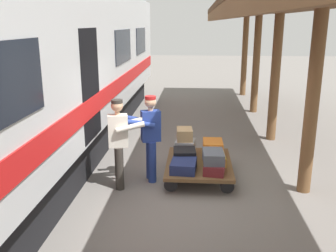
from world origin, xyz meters
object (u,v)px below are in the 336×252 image
(suitcase_orange_carryall, at_px, (213,148))
(train_car, at_px, (10,78))
(suitcase_tan_vintage, at_px, (184,134))
(suitcase_gray_aluminum, at_px, (185,147))
(suitcase_navy_fabric, at_px, (183,166))
(suitcase_yellow_case, at_px, (213,158))
(suitcase_maroon_trunk, at_px, (215,167))
(porter_in_overalls, at_px, (150,136))
(luggage_cart, at_px, (199,164))
(porter_by_door, at_px, (119,141))
(suitcase_black_hardshell, at_px, (184,155))
(suitcase_slate_roller, at_px, (213,157))

(suitcase_orange_carryall, bearing_deg, train_car, 14.70)
(train_car, height_order, suitcase_tan_vintage, train_car)
(suitcase_gray_aluminum, distance_m, suitcase_navy_fabric, 0.98)
(suitcase_gray_aluminum, distance_m, suitcase_yellow_case, 0.76)
(suitcase_navy_fabric, distance_m, suitcase_orange_carryall, 1.14)
(suitcase_maroon_trunk, distance_m, porter_in_overalls, 1.38)
(luggage_cart, height_order, suitcase_tan_vintage, suitcase_tan_vintage)
(suitcase_gray_aluminum, relative_size, suitcase_tan_vintage, 1.01)
(porter_by_door, bearing_deg, suitcase_black_hardshell, -154.10)
(suitcase_black_hardshell, distance_m, suitcase_orange_carryall, 0.76)
(luggage_cart, bearing_deg, suitcase_orange_carryall, -120.90)
(suitcase_gray_aluminum, relative_size, porter_in_overalls, 0.26)
(suitcase_yellow_case, height_order, suitcase_tan_vintage, suitcase_tan_vintage)
(luggage_cart, height_order, porter_in_overalls, porter_in_overalls)
(train_car, relative_size, suitcase_black_hardshell, 37.97)
(suitcase_gray_aluminum, xyz_separation_m, suitcase_orange_carryall, (-0.58, 0.00, -0.00))
(train_car, relative_size, suitcase_slate_roller, 32.49)
(suitcase_yellow_case, xyz_separation_m, suitcase_navy_fabric, (0.58, 0.49, 0.01))
(suitcase_yellow_case, xyz_separation_m, suitcase_orange_carryall, (0.00, -0.49, 0.05))
(luggage_cart, relative_size, suitcase_black_hardshell, 3.72)
(suitcase_orange_carryall, height_order, porter_by_door, porter_by_door)
(suitcase_maroon_trunk, distance_m, suitcase_orange_carryall, 0.98)
(suitcase_black_hardshell, xyz_separation_m, suitcase_orange_carryall, (-0.58, -0.49, 0.02))
(luggage_cart, bearing_deg, suitcase_gray_aluminum, -59.10)
(suitcase_yellow_case, relative_size, porter_by_door, 0.37)
(suitcase_black_hardshell, height_order, suitcase_orange_carryall, suitcase_orange_carryall)
(luggage_cart, relative_size, suitcase_yellow_case, 2.82)
(suitcase_slate_roller, xyz_separation_m, porter_by_door, (1.75, 0.12, 0.31))
(train_car, xyz_separation_m, luggage_cart, (-3.49, -0.50, -1.78))
(suitcase_gray_aluminum, bearing_deg, suitcase_orange_carryall, 180.00)
(suitcase_slate_roller, bearing_deg, suitcase_black_hardshell, -39.64)
(suitcase_maroon_trunk, bearing_deg, suitcase_slate_roller, -43.65)
(suitcase_yellow_case, height_order, porter_in_overalls, porter_in_overalls)
(train_car, bearing_deg, suitcase_orange_carryall, -165.30)
(suitcase_navy_fabric, height_order, suitcase_tan_vintage, suitcase_tan_vintage)
(suitcase_gray_aluminum, height_order, porter_by_door, porter_by_door)
(luggage_cart, xyz_separation_m, suitcase_black_hardshell, (0.29, 0.00, 0.18))
(train_car, distance_m, suitcase_black_hardshell, 3.61)
(suitcase_yellow_case, relative_size, suitcase_orange_carryall, 1.12)
(train_car, distance_m, suitcase_tan_vintage, 3.59)
(suitcase_maroon_trunk, bearing_deg, suitcase_yellow_case, -90.00)
(suitcase_black_hardshell, relative_size, porter_in_overalls, 0.28)
(suitcase_black_hardshell, distance_m, porter_in_overalls, 0.84)
(train_car, height_order, porter_in_overalls, train_car)
(suitcase_black_hardshell, bearing_deg, suitcase_slate_roller, 140.36)
(porter_in_overalls, bearing_deg, porter_by_door, 35.03)
(porter_in_overalls, xyz_separation_m, porter_by_door, (0.52, 0.37, 0.00))
(suitcase_gray_aluminum, distance_m, suitcase_tan_vintage, 0.27)
(suitcase_yellow_case, bearing_deg, suitcase_black_hardshell, 0.00)
(suitcase_black_hardshell, distance_m, suitcase_gray_aluminum, 0.49)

